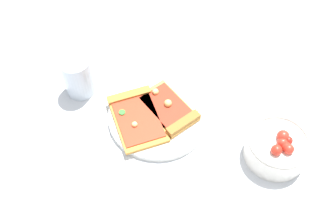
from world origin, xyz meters
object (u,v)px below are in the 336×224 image
pizza_slice_far (136,115)px  soda_glass (78,77)px  pizza_slice_near (170,110)px  salad_bowl (277,147)px  plate (159,116)px

pizza_slice_far → soda_glass: soda_glass is taller
pizza_slice_near → soda_glass: bearing=-44.2°
pizza_slice_near → salad_bowl: size_ratio=1.16×
pizza_slice_near → soda_glass: 0.23m
plate → salad_bowl: bearing=134.3°
pizza_slice_far → salad_bowl: bearing=138.7°
plate → salad_bowl: size_ratio=1.73×
salad_bowl → pizza_slice_far: bearing=-41.3°
pizza_slice_near → pizza_slice_far: bearing=-15.2°
soda_glass → pizza_slice_near: bearing=135.8°
plate → soda_glass: bearing=-48.5°
plate → pizza_slice_far: (0.05, -0.02, 0.01)m
pizza_slice_near → soda_glass: (0.16, -0.16, 0.03)m
plate → pizza_slice_near: pizza_slice_near is taller
pizza_slice_near → soda_glass: size_ratio=1.51×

